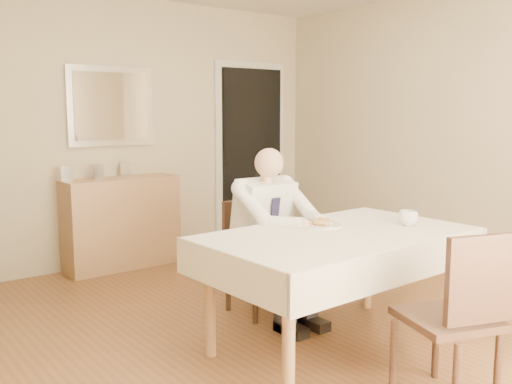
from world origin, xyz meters
TOP-DOWN VIEW (x-y plane):
  - room at (0.00, 0.00)m, footprint 5.00×5.02m
  - doorway at (1.55, 2.46)m, footprint 0.96×0.07m
  - mirror at (-0.13, 2.47)m, footprint 0.86×0.04m
  - dining_table at (0.16, -0.28)m, footprint 1.74×1.06m
  - chair_far at (0.16, 0.59)m, footprint 0.41×0.41m
  - chair_near at (0.11, -1.21)m, footprint 0.56×0.57m
  - seated_man at (0.16, 0.31)m, footprint 0.48×0.72m
  - plate at (0.20, -0.10)m, footprint 0.26×0.26m
  - food at (0.20, -0.10)m, footprint 0.14×0.14m
  - knife at (0.24, -0.16)m, footprint 0.01×0.13m
  - fork at (0.16, -0.16)m, footprint 0.01×0.13m
  - coffee_mug at (0.68, -0.42)m, footprint 0.16×0.16m
  - sideboard at (-0.13, 2.32)m, footprint 1.10×0.38m
  - photo_frame_left at (-0.64, 2.33)m, footprint 0.10×0.02m
  - photo_frame_center at (-0.33, 2.33)m, footprint 0.10×0.02m
  - photo_frame_right at (-0.03, 2.41)m, footprint 0.10×0.02m

SIDE VIEW (x-z plane):
  - sideboard at x=-0.13m, z-range 0.00..0.87m
  - chair_far at x=0.16m, z-range 0.05..0.89m
  - chair_near at x=0.11m, z-range 0.06..0.98m
  - dining_table at x=0.16m, z-range 0.29..1.04m
  - seated_man at x=0.16m, z-range 0.07..1.31m
  - plate at x=0.20m, z-range 0.75..0.77m
  - knife at x=0.24m, z-range 0.77..0.78m
  - fork at x=0.16m, z-range 0.77..0.78m
  - food at x=0.20m, z-range 0.76..0.81m
  - coffee_mug at x=0.68m, z-range 0.75..0.85m
  - photo_frame_left at x=-0.64m, z-range 0.87..1.01m
  - photo_frame_center at x=-0.33m, z-range 0.87..1.01m
  - photo_frame_right at x=-0.03m, z-range 0.87..1.01m
  - doorway at x=1.55m, z-range -0.05..2.05m
  - room at x=0.00m, z-range 0.00..2.60m
  - mirror at x=-0.13m, z-range 1.17..1.93m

